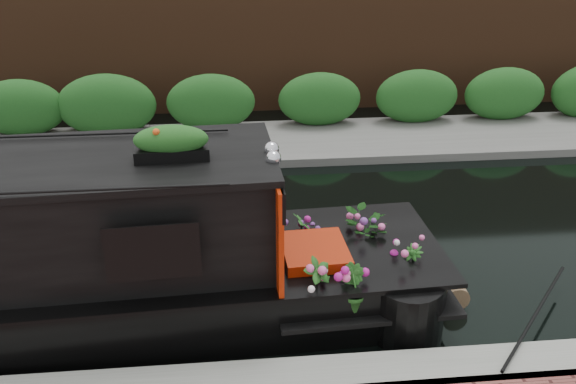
{
  "coord_description": "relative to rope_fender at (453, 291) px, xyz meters",
  "views": [
    {
      "loc": [
        0.27,
        -8.73,
        5.06
      ],
      "look_at": [
        1.06,
        -0.6,
        1.18
      ],
      "focal_mm": 40.0,
      "sensor_mm": 36.0,
      "label": 1
    }
  ],
  "objects": [
    {
      "name": "ground",
      "position": [
        -3.17,
        1.78,
        -0.16
      ],
      "size": [
        80.0,
        80.0,
        0.0
      ],
      "primitive_type": "plane",
      "color": "black",
      "rests_on": "ground"
    },
    {
      "name": "far_bank_path",
      "position": [
        -3.17,
        5.98,
        -0.16
      ],
      "size": [
        40.0,
        2.4,
        0.34
      ],
      "primitive_type": "cube",
      "color": "#61615D",
      "rests_on": "ground"
    },
    {
      "name": "far_hedge",
      "position": [
        -3.17,
        6.88,
        -0.16
      ],
      "size": [
        40.0,
        1.1,
        2.8
      ],
      "primitive_type": "cube",
      "color": "#1F551D",
      "rests_on": "ground"
    },
    {
      "name": "far_brick_wall",
      "position": [
        -3.17,
        8.98,
        -0.16
      ],
      "size": [
        40.0,
        1.0,
        8.0
      ],
      "primitive_type": "cube",
      "color": "#4C2C19",
      "rests_on": "ground"
    },
    {
      "name": "rope_fender",
      "position": [
        0.0,
        0.0,
        0.0
      ],
      "size": [
        0.33,
        0.43,
        0.33
      ],
      "primitive_type": "cylinder",
      "rotation": [
        1.57,
        0.0,
        0.0
      ],
      "color": "brown",
      "rests_on": "ground"
    }
  ]
}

